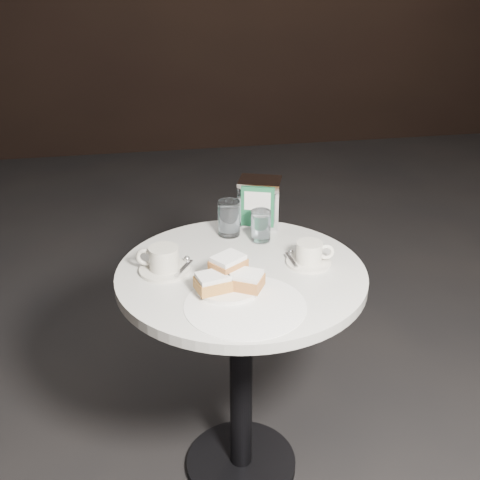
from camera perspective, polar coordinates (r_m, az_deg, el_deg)
name	(u,v)px	position (r m, az deg, el deg)	size (l,w,h in m)	color
ground	(241,466)	(2.14, 0.10, -20.63)	(7.00, 7.00, 0.00)	black
cafe_table	(241,329)	(1.78, 0.12, -8.48)	(0.70, 0.70, 0.74)	black
sugar_spill	(245,305)	(1.52, 0.49, -6.20)	(0.31, 0.31, 0.00)	white
beignet_plate	(229,279)	(1.57, -1.07, -3.74)	(0.19, 0.19, 0.08)	white
coffee_cup_left	(164,261)	(1.67, -7.24, -2.00)	(0.18, 0.18, 0.07)	silver
coffee_cup_right	(309,255)	(1.71, 6.61, -1.39)	(0.15, 0.15, 0.07)	silver
water_glass_left	(229,219)	(1.86, -1.06, 2.05)	(0.08, 0.08, 0.11)	white
water_glass_right	(261,226)	(1.83, 1.99, 1.32)	(0.08, 0.08, 0.10)	white
napkin_dispenser	(260,202)	(1.93, 1.87, 3.60)	(0.16, 0.14, 0.15)	white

